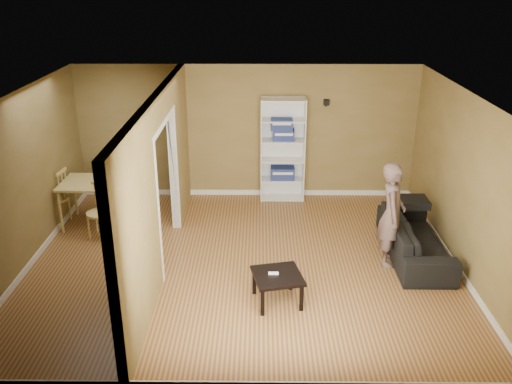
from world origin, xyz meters
TOP-DOWN VIEW (x-y plane):
  - room_shell at (0.00, 0.00)m, footprint 6.50×6.50m
  - partition at (-1.20, 0.00)m, footprint 0.22×5.50m
  - wall_speaker at (1.50, 2.69)m, footprint 0.10×0.10m
  - sofa at (2.70, 0.26)m, footprint 2.08×0.91m
  - person at (2.23, 0.04)m, footprint 0.78×0.66m
  - bookshelf at (0.69, 2.61)m, footprint 0.84×0.37m
  - paper_box_navy_a at (0.70, 2.56)m, footprint 0.46×0.30m
  - paper_box_navy_b at (0.70, 2.56)m, footprint 0.40×0.26m
  - paper_box_navy_c at (0.66, 2.56)m, footprint 0.41×0.27m
  - coffee_table at (0.50, -1.06)m, footprint 0.63×0.63m
  - game_controller at (0.45, -1.05)m, footprint 0.14×0.04m
  - dining_table at (-2.54, 1.37)m, footprint 1.29×0.86m
  - chair_left at (-3.35, 1.40)m, footprint 0.52×0.52m
  - chair_near at (-2.42, 0.84)m, footprint 0.49×0.49m
  - chair_far at (-2.57, 2.05)m, footprint 0.57×0.57m

SIDE VIEW (x-z plane):
  - coffee_table at x=0.50m, z-range 0.15..0.57m
  - sofa at x=2.70m, z-range 0.00..0.79m
  - game_controller at x=0.45m, z-range 0.42..0.45m
  - chair_near at x=-2.42m, z-range 0.00..0.94m
  - chair_far at x=-2.57m, z-range 0.00..0.95m
  - chair_left at x=-3.35m, z-range 0.00..1.01m
  - paper_box_navy_a at x=0.70m, z-range 0.42..0.66m
  - dining_table at x=-2.54m, z-range 0.32..1.13m
  - person at x=2.23m, z-range 0.00..1.91m
  - bookshelf at x=0.69m, z-range 0.00..2.01m
  - room_shell at x=0.00m, z-range -1.95..4.55m
  - partition at x=-1.20m, z-range 0.00..2.60m
  - paper_box_navy_b at x=0.70m, z-range 1.21..1.41m
  - paper_box_navy_c at x=0.66m, z-range 1.42..1.63m
  - wall_speaker at x=1.50m, z-range 1.85..1.95m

